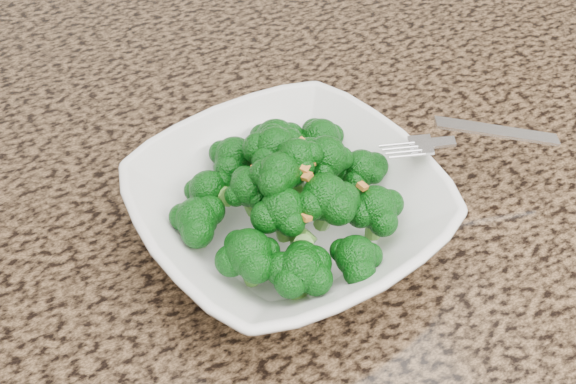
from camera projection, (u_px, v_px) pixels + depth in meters
granite_counter at (381, 238)px, 0.62m from camera, size 1.64×1.04×0.03m
bowl at (288, 210)px, 0.58m from camera, size 0.27×0.27×0.06m
broccoli_pile at (288, 154)px, 0.54m from camera, size 0.21×0.21×0.06m
garlic_topping at (288, 118)px, 0.51m from camera, size 0.13×0.13×0.01m
fork at (445, 141)px, 0.59m from camera, size 0.18×0.10×0.01m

